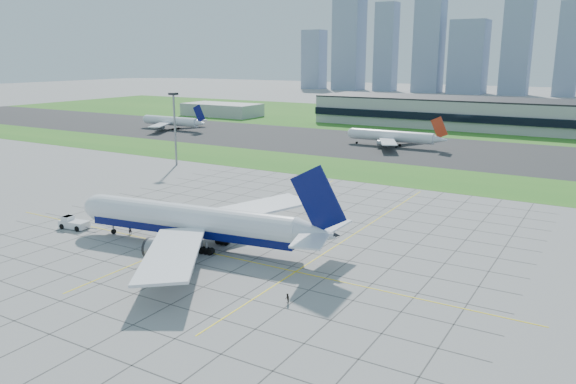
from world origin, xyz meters
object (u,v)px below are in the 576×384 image
at_px(airliner, 195,222).
at_px(pushback_tug, 73,223).
at_px(light_mast, 175,120).
at_px(distant_jet_0, 172,121).
at_px(crew_far, 287,299).
at_px(crew_near, 130,230).
at_px(distant_jet_1, 393,136).

height_order(airliner, pushback_tug, airliner).
height_order(light_mast, distant_jet_0, light_mast).
distance_m(light_mast, crew_far, 123.60).
bearing_deg(pushback_tug, distant_jet_0, 117.27).
xyz_separation_m(pushback_tug, distant_jet_0, (-101.17, 144.80, 3.29)).
xyz_separation_m(crew_near, crew_far, (47.60, -12.74, -0.14)).
relative_size(light_mast, pushback_tug, 2.61).
bearing_deg(pushback_tug, light_mast, 106.52).
relative_size(crew_far, distant_jet_0, 0.04).
distance_m(crew_near, crew_far, 49.28).
distance_m(airliner, distant_jet_1, 145.57).
bearing_deg(crew_near, distant_jet_0, 78.43).
bearing_deg(crew_far, airliner, -152.14).
bearing_deg(airliner, distant_jet_1, 86.91).
relative_size(light_mast, distant_jet_0, 0.60).
bearing_deg(crew_near, pushback_tug, 142.03).
bearing_deg(distant_jet_1, crew_far, -75.23).
relative_size(pushback_tug, crew_near, 5.10).
bearing_deg(light_mast, distant_jet_0, 132.96).
xyz_separation_m(light_mast, distant_jet_0, (-69.77, 74.91, -11.70)).
bearing_deg(crew_near, light_mast, 73.77).
relative_size(airliner, pushback_tug, 6.18).
height_order(airliner, distant_jet_1, airliner).
xyz_separation_m(airliner, pushback_tug, (-31.86, -4.54, -4.00)).
bearing_deg(distant_jet_0, crew_near, -50.72).
bearing_deg(airliner, pushback_tug, -179.56).
bearing_deg(distant_jet_1, light_mast, -122.91).
bearing_deg(distant_jet_0, airliner, -46.51).
distance_m(pushback_tug, distant_jet_0, 176.68).
xyz_separation_m(airliner, distant_jet_0, (-133.03, 140.26, -0.71)).
bearing_deg(pushback_tug, crew_far, -16.28).
distance_m(airliner, crew_far, 33.64).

